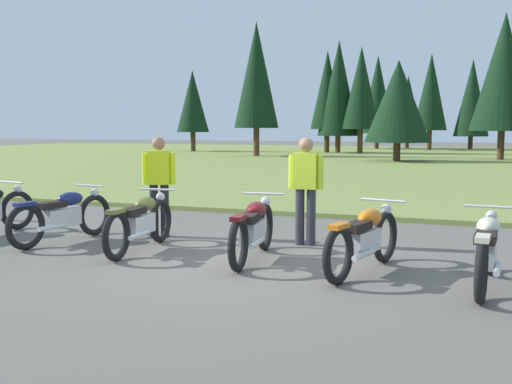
# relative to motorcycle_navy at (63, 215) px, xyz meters

# --- Properties ---
(ground_plane) EXTENTS (140.00, 140.00, 0.00)m
(ground_plane) POSITION_rel_motorcycle_navy_xyz_m (3.19, -0.33, -0.44)
(ground_plane) COLOR #605B54
(grass_moorland) EXTENTS (80.00, 44.00, 0.10)m
(grass_moorland) POSITION_rel_motorcycle_navy_xyz_m (3.19, 25.91, -0.39)
(grass_moorland) COLOR olive
(grass_moorland) RESTS_ON ground
(forest_treeline) EXTENTS (36.84, 24.70, 8.11)m
(forest_treeline) POSITION_rel_motorcycle_navy_xyz_m (3.56, 33.47, 3.82)
(forest_treeline) COLOR #47331E
(forest_treeline) RESTS_ON ground
(motorcycle_navy) EXTENTS (0.63, 2.09, 0.88)m
(motorcycle_navy) POSITION_rel_motorcycle_navy_xyz_m (0.00, 0.00, 0.00)
(motorcycle_navy) COLOR black
(motorcycle_navy) RESTS_ON ground
(motorcycle_olive) EXTENTS (0.62, 2.10, 0.88)m
(motorcycle_olive) POSITION_rel_motorcycle_navy_xyz_m (1.52, -0.16, 0.00)
(motorcycle_olive) COLOR black
(motorcycle_olive) RESTS_ON ground
(motorcycle_maroon) EXTENTS (0.62, 2.10, 0.88)m
(motorcycle_maroon) POSITION_rel_motorcycle_navy_xyz_m (3.30, -0.13, 0.00)
(motorcycle_maroon) COLOR black
(motorcycle_maroon) RESTS_ON ground
(motorcycle_orange) EXTENTS (0.74, 2.06, 0.88)m
(motorcycle_orange) POSITION_rel_motorcycle_navy_xyz_m (4.87, -0.32, 0.00)
(motorcycle_orange) COLOR black
(motorcycle_orange) RESTS_ON ground
(motorcycle_cream) EXTENTS (0.62, 2.10, 0.88)m
(motorcycle_cream) POSITION_rel_motorcycle_navy_xyz_m (6.30, -0.53, 0.00)
(motorcycle_cream) COLOR black
(motorcycle_cream) RESTS_ON ground
(rider_checking_bike) EXTENTS (0.52, 0.34, 1.67)m
(rider_checking_bike) POSITION_rel_motorcycle_navy_xyz_m (1.19, 0.99, 0.51)
(rider_checking_bike) COLOR black
(rider_checking_bike) RESTS_ON ground
(rider_in_hivis_vest) EXTENTS (0.55, 0.23, 1.67)m
(rider_in_hivis_vest) POSITION_rel_motorcycle_navy_xyz_m (3.68, 1.14, 0.51)
(rider_in_hivis_vest) COLOR #2D2D38
(rider_in_hivis_vest) RESTS_ON ground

